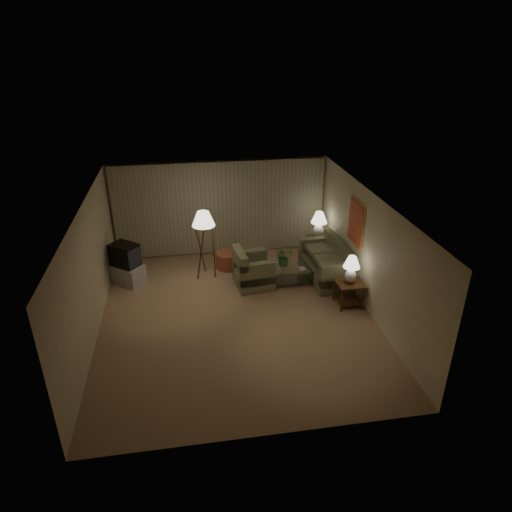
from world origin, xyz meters
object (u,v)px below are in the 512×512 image
Objects in this scene: ottoman at (228,260)px; coffee_table at (289,273)px; sofa at (326,264)px; crt_tv at (125,255)px; table_lamp_far at (319,223)px; table_lamp_near at (351,267)px; vase at (284,266)px; floor_lamp at (205,243)px; armchair at (254,271)px; side_table_near at (349,289)px; side_table_far at (318,244)px; tv_cabinet at (127,274)px.

coffee_table is at bearing -37.92° from ottoman.
crt_tv reaches higher than sofa.
table_lamp_near is at bearing -90.00° from table_lamp_far.
table_lamp_far reaches higher than crt_tv.
vase is at bearing 135.77° from table_lamp_near.
crt_tv is 2.01m from floor_lamp.
crt_tv is at bearing -178.89° from floor_lamp.
armchair reaches higher than coffee_table.
sofa is 2.86× the size of table_lamp_near.
side_table_near and side_table_far have the same top height.
table_lamp_far reaches higher than side_table_far.
sofa reaches higher than vase.
ottoman is (-2.57, 2.37, -0.77)m from table_lamp_near.
floor_lamp is (-3.20, 1.98, 0.52)m from side_table_near.
sofa reaches higher than tv_cabinet.
crt_tv is at bearing 169.92° from vase.
side_table_near is 3.80m from floor_lamp.
tv_cabinet is (-5.20, -0.65, -0.80)m from table_lamp_far.
crt_tv is (-3.16, 0.66, 0.39)m from armchair.
coffee_table is (-1.13, -1.35, -0.13)m from side_table_far.
armchair is at bearing -147.36° from side_table_far.
crt_tv is (-5.20, -0.65, -0.27)m from table_lamp_far.
sofa reaches higher than armchair.
table_lamp_far is 5.38× the size of vase.
vase is at bearing -133.57° from table_lamp_far.
armchair is 0.63× the size of floor_lamp.
sofa is at bearing -96.84° from table_lamp_far.
side_table_far reaches higher than vase.
tv_cabinet is at bearing -170.90° from ottoman.
floor_lamp is 2.10m from vase.
crt_tv is at bearing 0.00° from tv_cabinet.
ottoman is 1.72m from vase.
coffee_table is 0.68× the size of floor_lamp.
table_lamp_near reaches higher than ottoman.
floor_lamp is at bearing 148.18° from table_lamp_near.
floor_lamp reaches higher than sofa.
side_table_far is 1.87m from vase.
side_table_far is at bearing 90.00° from side_table_near.
armchair is 7.96× the size of vase.
tv_cabinet is (-5.20, 1.95, -0.17)m from side_table_near.
table_lamp_near is 3.77m from floor_lamp.
coffee_table is 2.29m from floor_lamp.
armchair is 2.43m from side_table_far.
sofa is at bearing 31.92° from crt_tv.
table_lamp_near is at bearing -179.10° from side_table_near.
coffee_table is at bearing 28.93° from tv_cabinet.
side_table_near is at bearing -31.82° from floor_lamp.
sofa is 13.30× the size of vase.
side_table_far is at bearing -45.00° from table_lamp_far.
coffee_table is 1.82m from ottoman.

